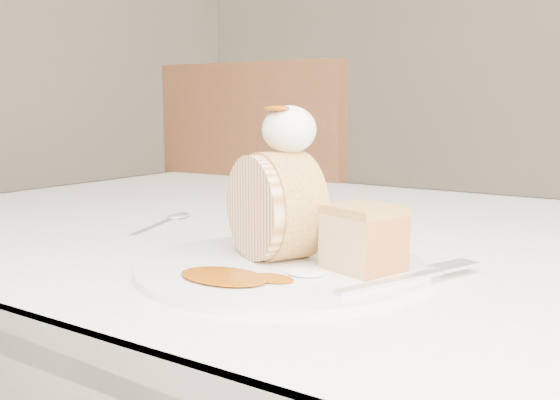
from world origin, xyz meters
The scene contains 10 objects.
table centered at (0.00, 0.20, 0.66)m, with size 1.40×0.90×0.75m.
chair_far centered at (-0.49, 0.76, 0.58)m, with size 0.50×0.50×1.01m.
plate centered at (0.05, -0.02, 0.75)m, with size 0.29×0.29×0.01m, color white.
roulade_slice centered at (0.03, -0.01, 0.81)m, with size 0.11×0.11×0.06m, color beige.
cake_chunk centered at (0.13, 0.00, 0.78)m, with size 0.06×0.06×0.05m, color tan.
whipped_cream centered at (0.04, 0.01, 0.89)m, with size 0.06×0.06×0.05m, color white.
caramel_drizzle centered at (0.04, -0.01, 0.92)m, with size 0.03×0.02×0.01m, color #8F4205.
caramel_pool centered at (0.04, -0.10, 0.76)m, with size 0.09×0.06×0.00m, color #8F4205, non-canonical shape.
fork centered at (0.17, -0.03, 0.76)m, with size 0.02×0.17×0.00m, color silver.
spoon centered at (-0.21, 0.06, 0.75)m, with size 0.02×0.15×0.00m, color silver.
Camera 1 is at (0.39, -0.53, 0.91)m, focal length 40.00 mm.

